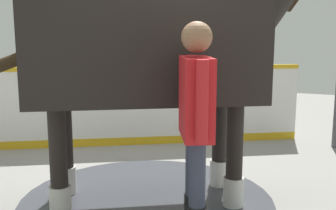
{
  "coord_description": "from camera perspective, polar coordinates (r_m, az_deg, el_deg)",
  "views": [
    {
      "loc": [
        -3.95,
        -1.89,
        1.68
      ],
      "look_at": [
        -0.66,
        -0.57,
        1.05
      ],
      "focal_mm": 43.9,
      "sensor_mm": 36.0,
      "label": 1
    }
  ],
  "objects": [
    {
      "name": "ground_plane",
      "position": [
        4.69,
        -3.53,
        -11.09
      ],
      "size": [
        16.0,
        16.0,
        0.02
      ],
      "primitive_type": "cube",
      "color": "gray"
    },
    {
      "name": "wet_patch",
      "position": [
        4.31,
        -2.95,
        -12.88
      ],
      "size": [
        2.57,
        2.57,
        0.0
      ],
      "primitive_type": "cylinder",
      "color": "#42444C",
      "rests_on": "ground"
    },
    {
      "name": "barrier_wall",
      "position": [
        6.17,
        -4.7,
        -0.51
      ],
      "size": [
        2.6,
        4.47,
        1.19
      ],
      "color": "white",
      "rests_on": "ground"
    },
    {
      "name": "horse",
      "position": [
        3.98,
        -1.58,
        7.7
      ],
      "size": [
        2.07,
        3.14,
        2.6
      ],
      "rotation": [
        0.0,
        0.0,
        -1.05
      ],
      "color": "black",
      "rests_on": "ground"
    },
    {
      "name": "handler",
      "position": [
        3.19,
        3.88,
        -1.74
      ],
      "size": [
        0.64,
        0.42,
        1.76
      ],
      "rotation": [
        0.0,
        0.0,
        2.02
      ],
      "color": "black",
      "rests_on": "ground"
    }
  ]
}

